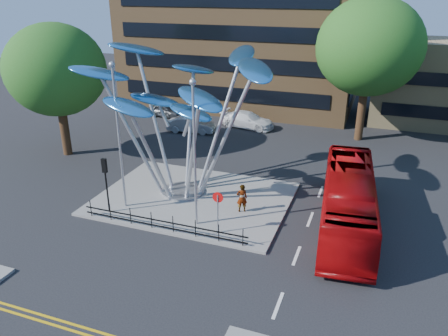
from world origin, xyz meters
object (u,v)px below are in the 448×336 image
at_px(parked_car_left, 166,111).
at_px(parked_car_right, 248,120).
at_px(no_entry_sign_island, 218,206).
at_px(red_bus, 348,201).
at_px(tree_right, 369,47).
at_px(traffic_light_island, 105,174).
at_px(tree_left, 56,70).
at_px(street_lamp_right, 194,142).
at_px(leaf_sculpture, 179,90).
at_px(street_lamp_left, 118,125).
at_px(parked_car_mid, 191,125).
at_px(pedestrian, 242,198).

relative_size(parked_car_left, parked_car_right, 0.73).
distance_m(no_entry_sign_island, parked_car_right, 19.92).
bearing_deg(red_bus, tree_right, 86.44).
bearing_deg(traffic_light_island, no_entry_sign_island, 0.13).
distance_m(traffic_light_island, red_bus, 13.97).
bearing_deg(no_entry_sign_island, tree_left, 154.93).
bearing_deg(street_lamp_right, no_entry_sign_island, -17.87).
relative_size(tree_right, parked_car_left, 3.14).
bearing_deg(leaf_sculpture, street_lamp_right, -55.09).
height_order(tree_left, street_lamp_right, tree_left).
xyz_separation_m(traffic_light_island, parked_car_left, (-6.52, 20.08, -1.96)).
height_order(street_lamp_left, no_entry_sign_island, street_lamp_left).
distance_m(leaf_sculpture, street_lamp_right, 4.83).
bearing_deg(traffic_light_island, parked_car_mid, 96.53).
relative_size(street_lamp_right, parked_car_right, 1.58).
height_order(parked_car_mid, parked_car_right, parked_car_right).
distance_m(leaf_sculpture, red_bus, 11.83).
bearing_deg(no_entry_sign_island, traffic_light_island, -179.87).
relative_size(tree_right, no_entry_sign_island, 4.94).
bearing_deg(traffic_light_island, red_bus, 14.34).
relative_size(leaf_sculpture, street_lamp_right, 1.53).
xyz_separation_m(tree_right, parked_car_right, (-10.36, -0.07, -7.28)).
height_order(traffic_light_island, pedestrian, traffic_light_island).
relative_size(traffic_light_island, red_bus, 0.30).
xyz_separation_m(tree_right, parked_car_left, (-19.52, 0.58, -7.38)).
height_order(street_lamp_left, traffic_light_island, street_lamp_left).
relative_size(tree_left, red_bus, 0.90).
height_order(no_entry_sign_island, parked_car_left, no_entry_sign_island).
relative_size(street_lamp_left, pedestrian, 4.96).
bearing_deg(street_lamp_right, parked_car_left, 121.55).
bearing_deg(parked_car_right, parked_car_left, 94.03).
bearing_deg(parked_car_right, leaf_sculpture, -170.81).
bearing_deg(street_lamp_left, parked_car_left, 110.20).
distance_m(street_lamp_right, no_entry_sign_island, 3.64).
relative_size(no_entry_sign_island, pedestrian, 1.38).
bearing_deg(parked_car_right, street_lamp_left, -178.53).
height_order(street_lamp_right, parked_car_mid, street_lamp_right).
bearing_deg(leaf_sculpture, parked_car_left, 120.74).
relative_size(leaf_sculpture, red_bus, 1.11).
distance_m(tree_left, parked_car_mid, 12.81).
xyz_separation_m(tree_right, street_lamp_left, (-12.50, -18.50, -2.68)).
bearing_deg(parked_car_left, traffic_light_island, -156.42).
bearing_deg(no_entry_sign_island, parked_car_left, 123.98).
bearing_deg(tree_right, street_lamp_left, -124.05).
xyz_separation_m(red_bus, parked_car_mid, (-15.36, 12.80, -0.86)).
bearing_deg(tree_left, tree_right, 28.61).
relative_size(tree_right, street_lamp_right, 1.46).
xyz_separation_m(pedestrian, parked_car_mid, (-9.33, 13.46, -0.30)).
relative_size(leaf_sculpture, parked_car_right, 2.43).
xyz_separation_m(tree_left, parked_car_left, (2.48, 12.58, -6.14)).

